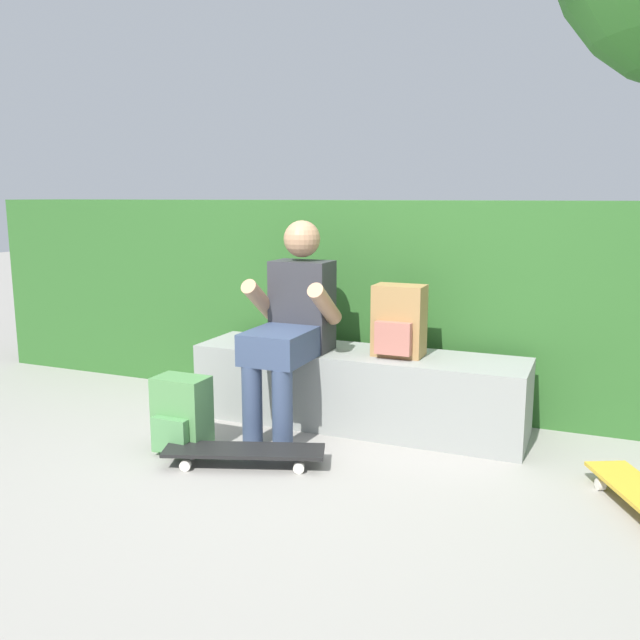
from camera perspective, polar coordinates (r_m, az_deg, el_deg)
ground_plane at (r=3.64m, az=0.89°, el=-10.94°), size 24.00×24.00×0.00m
bench_main at (r=3.94m, az=3.20°, el=-5.83°), size 1.93×0.48×0.44m
person_skater at (r=3.77m, az=-2.42°, el=0.01°), size 0.49×0.62×1.19m
skateboard_near_person at (r=3.42m, az=-6.47°, el=-11.06°), size 0.82×0.46×0.09m
backpack_on_bench at (r=3.76m, az=6.71°, el=-0.16°), size 0.28×0.23×0.40m
backpack_on_ground at (r=3.63m, az=-11.73°, el=-7.97°), size 0.28×0.23×0.40m
hedge_row at (r=4.50m, az=2.74°, el=1.83°), size 5.53×0.54×1.30m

